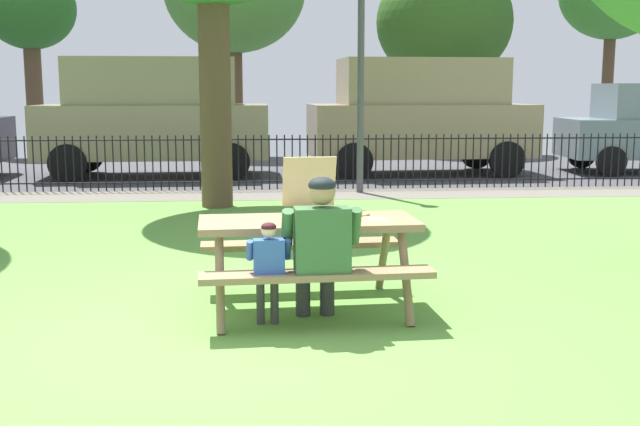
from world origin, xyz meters
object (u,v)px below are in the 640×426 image
at_px(pizza_slice_on_table, 371,217).
at_px(parked_car_right, 421,113).
at_px(pizza_box_open, 312,203).
at_px(far_tree_midright, 444,23).
at_px(parked_car_center, 154,114).
at_px(child_at_table, 269,265).
at_px(far_tree_midleft, 30,12).
at_px(adult_at_table, 320,244).
at_px(picnic_table_foreground, 308,240).
at_px(lamp_post_walkway, 361,43).

height_order(pizza_slice_on_table, parked_car_right, parked_car_right).
distance_m(pizza_box_open, far_tree_midright, 17.00).
distance_m(pizza_slice_on_table, far_tree_midright, 17.00).
height_order(pizza_slice_on_table, parked_car_center, parked_car_center).
bearing_deg(child_at_table, far_tree_midleft, 110.74).
relative_size(adult_at_table, parked_car_center, 0.25).
bearing_deg(parked_car_right, picnic_table_foreground, -106.42).
distance_m(pizza_box_open, child_at_table, 0.86).
relative_size(picnic_table_foreground, child_at_table, 2.21).
bearing_deg(adult_at_table, far_tree_midright, 73.97).
xyz_separation_m(parked_car_center, far_tree_midright, (7.48, 5.91, 2.38)).
relative_size(pizza_box_open, adult_at_table, 0.48).
relative_size(picnic_table_foreground, adult_at_table, 1.59).
relative_size(parked_car_center, parked_car_right, 0.99).
xyz_separation_m(child_at_table, parked_car_right, (3.36, 10.83, 0.79)).
height_order(parked_car_right, far_tree_midright, far_tree_midright).
bearing_deg(lamp_post_walkway, picnic_table_foreground, -100.48).
height_order(pizza_slice_on_table, far_tree_midright, far_tree_midright).
bearing_deg(adult_at_table, pizza_slice_on_table, 47.87).
xyz_separation_m(adult_at_table, parked_car_center, (-2.68, 10.78, 0.65)).
xyz_separation_m(picnic_table_foreground, pizza_slice_on_table, (0.53, 0.02, 0.18)).
distance_m(picnic_table_foreground, adult_at_table, 0.51).
bearing_deg(far_tree_midleft, picnic_table_foreground, -67.59).
xyz_separation_m(lamp_post_walkway, far_tree_midleft, (-8.04, 8.81, 1.27)).
distance_m(picnic_table_foreground, lamp_post_walkway, 7.77).
height_order(adult_at_table, lamp_post_walkway, lamp_post_walkway).
relative_size(pizza_slice_on_table, parked_car_right, 0.07).
distance_m(parked_car_right, far_tree_midright, 6.63).
bearing_deg(lamp_post_walkway, far_tree_midleft, 132.37).
height_order(child_at_table, parked_car_right, parked_car_right).
height_order(pizza_box_open, far_tree_midright, far_tree_midright).
bearing_deg(far_tree_midright, parked_car_right, -107.23).
height_order(parked_car_right, far_tree_midleft, far_tree_midleft).
xyz_separation_m(picnic_table_foreground, far_tree_midleft, (-6.68, 16.19, 3.30)).
height_order(pizza_box_open, adult_at_table, pizza_box_open).
distance_m(adult_at_table, lamp_post_walkway, 8.22).
bearing_deg(pizza_slice_on_table, picnic_table_foreground, -178.26).
relative_size(pizza_box_open, child_at_table, 0.67).
xyz_separation_m(pizza_box_open, parked_car_center, (-2.65, 10.14, 0.41)).
distance_m(lamp_post_walkway, far_tree_midleft, 12.00).
bearing_deg(far_tree_midright, pizza_slice_on_table, -104.99).
height_order(pizza_box_open, parked_car_center, parked_car_center).
relative_size(far_tree_midleft, far_tree_midright, 0.94).
distance_m(pizza_slice_on_table, parked_car_center, 10.75).
relative_size(lamp_post_walkway, parked_car_right, 0.90).
height_order(pizza_box_open, parked_car_right, parked_car_right).
bearing_deg(pizza_box_open, child_at_table, -118.62).
xyz_separation_m(pizza_slice_on_table, lamp_post_walkway, (0.83, 7.36, 1.84)).
bearing_deg(far_tree_midleft, child_at_table, -69.26).
distance_m(lamp_post_walkway, far_tree_midright, 9.54).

